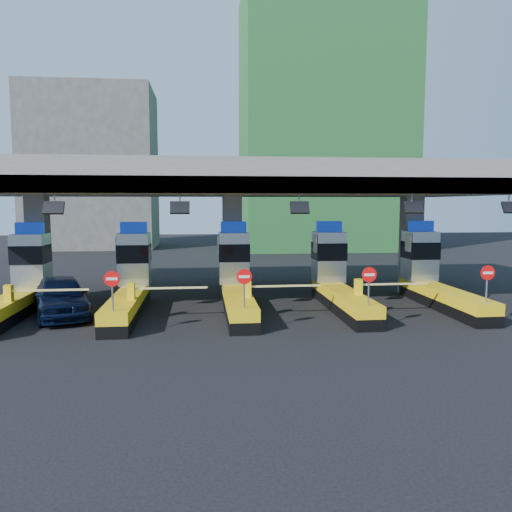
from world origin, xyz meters
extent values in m
plane|color=black|center=(0.00, 0.00, 0.00)|extent=(120.00, 120.00, 0.00)
cube|color=slate|center=(0.00, 3.00, 6.25)|extent=(28.00, 12.00, 1.50)
cube|color=#4C4C49|center=(0.00, -2.70, 5.85)|extent=(28.00, 0.60, 0.70)
cube|color=slate|center=(-10.00, 3.00, 2.75)|extent=(1.00, 1.00, 5.50)
cube|color=slate|center=(0.00, 3.00, 2.75)|extent=(1.00, 1.00, 5.50)
cube|color=slate|center=(10.00, 3.00, 2.75)|extent=(1.00, 1.00, 5.50)
cylinder|color=slate|center=(-7.50, -2.70, 5.25)|extent=(0.06, 0.06, 0.50)
cube|color=black|center=(-7.50, -2.90, 4.90)|extent=(0.80, 0.38, 0.54)
cylinder|color=slate|center=(-2.50, -2.70, 5.25)|extent=(0.06, 0.06, 0.50)
cube|color=black|center=(-2.50, -2.90, 4.90)|extent=(0.80, 0.38, 0.54)
cylinder|color=slate|center=(2.50, -2.70, 5.25)|extent=(0.06, 0.06, 0.50)
cube|color=black|center=(2.50, -2.90, 4.90)|extent=(0.80, 0.38, 0.54)
cylinder|color=slate|center=(7.50, -2.70, 5.25)|extent=(0.06, 0.06, 0.50)
cube|color=black|center=(7.50, -2.90, 4.90)|extent=(0.80, 0.38, 0.54)
cylinder|color=slate|center=(12.00, -2.70, 5.25)|extent=(0.06, 0.06, 0.50)
cube|color=black|center=(12.00, -2.90, 4.90)|extent=(0.80, 0.38, 0.54)
cube|color=black|center=(-10.00, -1.00, 0.25)|extent=(1.20, 8.00, 0.50)
cube|color=#E5B70C|center=(-10.00, -1.00, 0.75)|extent=(1.20, 8.00, 0.50)
cube|color=#9EA3A8|center=(-10.00, 1.80, 2.30)|extent=(1.50, 1.50, 2.60)
cube|color=black|center=(-10.00, 1.78, 2.60)|extent=(1.56, 1.56, 0.90)
cube|color=#0C2DBF|center=(-10.00, 1.80, 3.88)|extent=(1.30, 0.35, 0.55)
cube|color=white|center=(-10.80, 1.50, 3.00)|extent=(0.06, 0.70, 0.90)
cube|color=#E5B70C|center=(-9.65, -2.20, 1.35)|extent=(0.30, 0.35, 0.70)
cube|color=white|center=(-8.00, -2.20, 1.45)|extent=(3.20, 0.08, 0.08)
cube|color=black|center=(-5.00, -1.00, 0.25)|extent=(1.20, 8.00, 0.50)
cube|color=#E5B70C|center=(-5.00, -1.00, 0.75)|extent=(1.20, 8.00, 0.50)
cube|color=#9EA3A8|center=(-5.00, 1.80, 2.30)|extent=(1.50, 1.50, 2.60)
cube|color=black|center=(-5.00, 1.78, 2.60)|extent=(1.56, 1.56, 0.90)
cube|color=#0C2DBF|center=(-5.00, 1.80, 3.88)|extent=(1.30, 0.35, 0.55)
cube|color=white|center=(-5.80, 1.50, 3.00)|extent=(0.06, 0.70, 0.90)
cylinder|color=slate|center=(-5.00, -4.60, 1.65)|extent=(0.07, 0.07, 1.30)
cylinder|color=red|center=(-5.00, -4.63, 2.25)|extent=(0.60, 0.04, 0.60)
cube|color=white|center=(-5.00, -4.65, 2.25)|extent=(0.42, 0.02, 0.10)
cube|color=#E5B70C|center=(-4.65, -2.20, 1.35)|extent=(0.30, 0.35, 0.70)
cube|color=white|center=(-3.00, -2.20, 1.45)|extent=(3.20, 0.08, 0.08)
cube|color=black|center=(0.00, -1.00, 0.25)|extent=(1.20, 8.00, 0.50)
cube|color=#E5B70C|center=(0.00, -1.00, 0.75)|extent=(1.20, 8.00, 0.50)
cube|color=#9EA3A8|center=(0.00, 1.80, 2.30)|extent=(1.50, 1.50, 2.60)
cube|color=black|center=(0.00, 1.78, 2.60)|extent=(1.56, 1.56, 0.90)
cube|color=#0C2DBF|center=(0.00, 1.80, 3.88)|extent=(1.30, 0.35, 0.55)
cube|color=white|center=(-0.80, 1.50, 3.00)|extent=(0.06, 0.70, 0.90)
cylinder|color=slate|center=(0.00, -4.60, 1.65)|extent=(0.07, 0.07, 1.30)
cylinder|color=red|center=(0.00, -4.63, 2.25)|extent=(0.60, 0.04, 0.60)
cube|color=white|center=(0.00, -4.65, 2.25)|extent=(0.42, 0.02, 0.10)
cube|color=#E5B70C|center=(0.35, -2.20, 1.35)|extent=(0.30, 0.35, 0.70)
cube|color=white|center=(2.00, -2.20, 1.45)|extent=(3.20, 0.08, 0.08)
cube|color=black|center=(5.00, -1.00, 0.25)|extent=(1.20, 8.00, 0.50)
cube|color=#E5B70C|center=(5.00, -1.00, 0.75)|extent=(1.20, 8.00, 0.50)
cube|color=#9EA3A8|center=(5.00, 1.80, 2.30)|extent=(1.50, 1.50, 2.60)
cube|color=black|center=(5.00, 1.78, 2.60)|extent=(1.56, 1.56, 0.90)
cube|color=#0C2DBF|center=(5.00, 1.80, 3.88)|extent=(1.30, 0.35, 0.55)
cube|color=white|center=(4.20, 1.50, 3.00)|extent=(0.06, 0.70, 0.90)
cylinder|color=slate|center=(5.00, -4.60, 1.65)|extent=(0.07, 0.07, 1.30)
cylinder|color=red|center=(5.00, -4.63, 2.25)|extent=(0.60, 0.04, 0.60)
cube|color=white|center=(5.00, -4.65, 2.25)|extent=(0.42, 0.02, 0.10)
cube|color=#E5B70C|center=(5.35, -2.20, 1.35)|extent=(0.30, 0.35, 0.70)
cube|color=white|center=(7.00, -2.20, 1.45)|extent=(3.20, 0.08, 0.08)
cube|color=black|center=(10.00, -1.00, 0.25)|extent=(1.20, 8.00, 0.50)
cube|color=#E5B70C|center=(10.00, -1.00, 0.75)|extent=(1.20, 8.00, 0.50)
cube|color=#9EA3A8|center=(10.00, 1.80, 2.30)|extent=(1.50, 1.50, 2.60)
cube|color=black|center=(10.00, 1.78, 2.60)|extent=(1.56, 1.56, 0.90)
cube|color=#0C2DBF|center=(10.00, 1.80, 3.88)|extent=(1.30, 0.35, 0.55)
cube|color=white|center=(9.20, 1.50, 3.00)|extent=(0.06, 0.70, 0.90)
cylinder|color=slate|center=(10.00, -4.60, 1.65)|extent=(0.07, 0.07, 1.30)
cylinder|color=red|center=(10.00, -4.63, 2.25)|extent=(0.60, 0.04, 0.60)
cube|color=white|center=(10.00, -4.65, 2.25)|extent=(0.42, 0.02, 0.10)
cube|color=#E5B70C|center=(10.35, -2.20, 1.35)|extent=(0.30, 0.35, 0.70)
cube|color=white|center=(12.00, -2.20, 1.45)|extent=(3.20, 0.08, 0.08)
cube|color=#1E5926|center=(12.00, 32.00, 14.00)|extent=(18.00, 12.00, 28.00)
cube|color=#4C4C49|center=(-14.00, 36.00, 9.00)|extent=(14.00, 10.00, 18.00)
imported|color=black|center=(-7.94, -0.77, 0.92)|extent=(3.87, 5.80, 1.84)
imported|color=#A9130D|center=(-7.62, -0.65, 0.60)|extent=(2.46, 3.84, 1.20)
camera|label=1|loc=(-1.61, -23.67, 5.07)|focal=35.00mm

